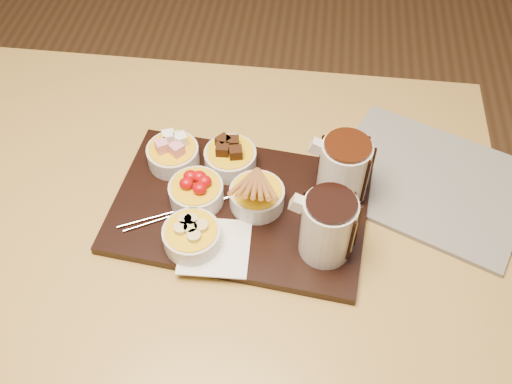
# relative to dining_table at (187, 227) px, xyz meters

# --- Properties ---
(ground) EXTENTS (5.00, 5.00, 0.00)m
(ground) POSITION_rel_dining_table_xyz_m (0.00, 0.00, -0.65)
(ground) COLOR brown
(ground) RESTS_ON ground
(dining_table) EXTENTS (1.20, 0.80, 0.75)m
(dining_table) POSITION_rel_dining_table_xyz_m (0.00, 0.00, 0.00)
(dining_table) COLOR #B18E41
(dining_table) RESTS_ON ground
(serving_board) EXTENTS (0.49, 0.34, 0.02)m
(serving_board) POSITION_rel_dining_table_xyz_m (0.11, -0.02, 0.11)
(serving_board) COLOR black
(serving_board) RESTS_ON dining_table
(napkin) EXTENTS (0.12, 0.12, 0.00)m
(napkin) POSITION_rel_dining_table_xyz_m (0.08, -0.12, 0.12)
(napkin) COLOR white
(napkin) RESTS_ON serving_board
(bowl_marshmallows) EXTENTS (0.10, 0.10, 0.04)m
(bowl_marshmallows) POSITION_rel_dining_table_xyz_m (-0.03, 0.07, 0.14)
(bowl_marshmallows) COLOR beige
(bowl_marshmallows) RESTS_ON serving_board
(bowl_cake) EXTENTS (0.10, 0.10, 0.04)m
(bowl_cake) POSITION_rel_dining_table_xyz_m (0.08, 0.07, 0.14)
(bowl_cake) COLOR beige
(bowl_cake) RESTS_ON serving_board
(bowl_strawberries) EXTENTS (0.10, 0.10, 0.04)m
(bowl_strawberries) POSITION_rel_dining_table_xyz_m (0.03, -0.02, 0.14)
(bowl_strawberries) COLOR beige
(bowl_strawberries) RESTS_ON serving_board
(bowl_biscotti) EXTENTS (0.10, 0.10, 0.04)m
(bowl_biscotti) POSITION_rel_dining_table_xyz_m (0.14, -0.01, 0.14)
(bowl_biscotti) COLOR beige
(bowl_biscotti) RESTS_ON serving_board
(bowl_bananas) EXTENTS (0.10, 0.10, 0.04)m
(bowl_bananas) POSITION_rel_dining_table_xyz_m (0.04, -0.11, 0.14)
(bowl_bananas) COLOR beige
(bowl_bananas) RESTS_ON serving_board
(pitcher_dark_chocolate) EXTENTS (0.10, 0.10, 0.12)m
(pitcher_dark_chocolate) POSITION_rel_dining_table_xyz_m (0.27, -0.10, 0.18)
(pitcher_dark_chocolate) COLOR silver
(pitcher_dark_chocolate) RESTS_ON serving_board
(pitcher_milk_chocolate) EXTENTS (0.10, 0.10, 0.12)m
(pitcher_milk_chocolate) POSITION_rel_dining_table_xyz_m (0.29, 0.03, 0.18)
(pitcher_milk_chocolate) COLOR silver
(pitcher_milk_chocolate) RESTS_ON serving_board
(fondue_skewers) EXTENTS (0.14, 0.25, 0.01)m
(fondue_skewers) POSITION_rel_dining_table_xyz_m (0.02, -0.04, 0.12)
(fondue_skewers) COLOR silver
(fondue_skewers) RESTS_ON serving_board
(newspaper) EXTENTS (0.44, 0.40, 0.01)m
(newspaper) POSITION_rel_dining_table_xyz_m (0.47, 0.09, 0.10)
(newspaper) COLOR beige
(newspaper) RESTS_ON dining_table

